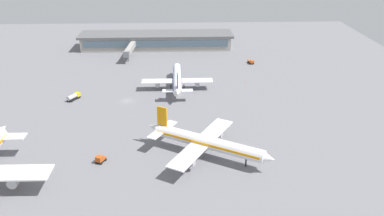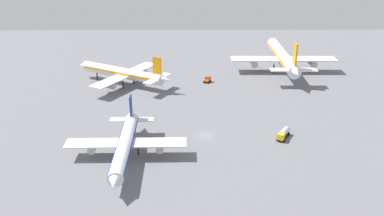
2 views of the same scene
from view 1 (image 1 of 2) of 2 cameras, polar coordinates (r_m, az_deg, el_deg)
The scene contains 9 objects.
ground at distance 165.96m, azimuth -9.28°, elevation 1.04°, with size 288.00×288.00×0.00m, color slate.
terminal_building at distance 237.28m, azimuth -5.11°, elevation 9.62°, with size 88.69×18.64×8.63m.
airplane_at_gate at distance 175.14m, azimuth -2.12°, elevation 4.16°, with size 31.00×38.80×11.83m.
airplane_distant at distance 123.29m, azimuth 2.06°, elevation -4.90°, with size 39.14×32.79×13.22m.
pushback_tractor at distance 211.27m, azimuth 8.45°, elevation 6.58°, with size 3.00×4.71×1.90m.
baggage_tug at distance 124.83m, azimuth -13.02°, elevation -7.14°, with size 3.29×3.71×2.30m.
fuel_truck at distance 171.34m, azimuth -16.60°, elevation 1.57°, with size 4.86×6.38×2.50m.
jet_bridge at distance 219.46m, azimuth -8.87°, elevation 8.38°, with size 4.76×23.70×6.74m.
safety_cone_near_gate at distance 183.77m, azimuth 7.60°, elevation 3.62°, with size 0.44×0.44×0.60m, color #EA590C.
Camera 1 is at (-21.01, 150.99, 65.62)m, focal length 37.23 mm.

